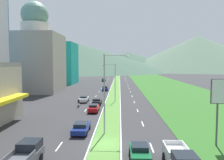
% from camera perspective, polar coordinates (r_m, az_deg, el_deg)
% --- Properties ---
extents(ground_plane, '(600.00, 600.00, 0.00)m').
position_cam_1_polar(ground_plane, '(26.33, -1.66, -16.12)').
color(ground_plane, '#2D2D30').
extents(grass_median, '(3.20, 240.00, 0.06)m').
position_cam_1_polar(grass_median, '(85.14, 0.88, -1.95)').
color(grass_median, '#518438').
rests_on(grass_median, ground_plane).
extents(grass_verge_right, '(24.00, 240.00, 0.06)m').
position_cam_1_polar(grass_verge_right, '(87.23, 14.54, -1.94)').
color(grass_verge_right, '#2D6023').
rests_on(grass_verge_right, ground_plane).
extents(lane_dash_left_2, '(0.16, 2.80, 0.01)m').
position_cam_1_polar(lane_dash_left_2, '(26.40, -13.35, -16.16)').
color(lane_dash_left_2, silver).
rests_on(lane_dash_left_2, ground_plane).
extents(lane_dash_left_3, '(0.16, 2.80, 0.01)m').
position_cam_1_polar(lane_dash_left_3, '(35.32, -9.17, -10.84)').
color(lane_dash_left_3, silver).
rests_on(lane_dash_left_3, ground_plane).
extents(lane_dash_left_4, '(0.16, 2.80, 0.01)m').
position_cam_1_polar(lane_dash_left_4, '(44.53, -6.77, -7.67)').
color(lane_dash_left_4, silver).
rests_on(lane_dash_left_4, ground_plane).
extents(lane_dash_left_5, '(0.16, 2.80, 0.01)m').
position_cam_1_polar(lane_dash_left_5, '(53.88, -5.22, -5.58)').
color(lane_dash_left_5, silver).
rests_on(lane_dash_left_5, ground_plane).
extents(lane_dash_left_6, '(0.16, 2.80, 0.01)m').
position_cam_1_polar(lane_dash_left_6, '(63.31, -4.14, -4.11)').
color(lane_dash_left_6, silver).
rests_on(lane_dash_left_6, ground_plane).
extents(lane_dash_left_7, '(0.16, 2.80, 0.01)m').
position_cam_1_polar(lane_dash_left_7, '(72.78, -3.34, -3.02)').
color(lane_dash_left_7, silver).
rests_on(lane_dash_left_7, ground_plane).
extents(lane_dash_left_8, '(0.16, 2.80, 0.01)m').
position_cam_1_polar(lane_dash_left_8, '(82.29, -2.72, -2.18)').
color(lane_dash_left_8, silver).
rests_on(lane_dash_left_8, ground_plane).
extents(lane_dash_left_9, '(0.16, 2.80, 0.01)m').
position_cam_1_polar(lane_dash_left_9, '(91.81, -2.23, -1.52)').
color(lane_dash_left_9, silver).
rests_on(lane_dash_left_9, ground_plane).
extents(lane_dash_left_10, '(0.16, 2.80, 0.01)m').
position_cam_1_polar(lane_dash_left_10, '(101.36, -1.84, -0.98)').
color(lane_dash_left_10, silver).
rests_on(lane_dash_left_10, ground_plane).
extents(lane_dash_left_11, '(0.16, 2.80, 0.01)m').
position_cam_1_polar(lane_dash_left_11, '(110.91, -1.51, -0.53)').
color(lane_dash_left_11, silver).
rests_on(lane_dash_left_11, ground_plane).
extents(lane_dash_left_12, '(0.16, 2.80, 0.01)m').
position_cam_1_polar(lane_dash_left_12, '(120.47, -1.24, -0.16)').
color(lane_dash_left_12, silver).
rests_on(lane_dash_left_12, ground_plane).
extents(lane_dash_left_13, '(0.16, 2.80, 0.01)m').
position_cam_1_polar(lane_dash_left_13, '(130.04, -1.00, 0.16)').
color(lane_dash_left_13, silver).
rests_on(lane_dash_left_13, ground_plane).
extents(lane_dash_left_14, '(0.16, 2.80, 0.01)m').
position_cam_1_polar(lane_dash_left_14, '(139.62, -0.80, 0.44)').
color(lane_dash_left_14, silver).
rests_on(lane_dash_left_14, ground_plane).
extents(lane_dash_left_15, '(0.16, 2.80, 0.01)m').
position_cam_1_polar(lane_dash_left_15, '(149.19, -0.62, 0.68)').
color(lane_dash_left_15, silver).
rests_on(lane_dash_left_15, ground_plane).
extents(lane_dash_right_2, '(0.16, 2.80, 0.01)m').
position_cam_1_polar(lane_dash_right_2, '(25.79, 10.11, -16.61)').
color(lane_dash_right_2, silver).
rests_on(lane_dash_right_2, ground_plane).
extents(lane_dash_right_3, '(0.16, 2.80, 0.01)m').
position_cam_1_polar(lane_dash_right_3, '(34.87, 7.83, -11.03)').
color(lane_dash_right_3, silver).
rests_on(lane_dash_right_3, ground_plane).
extents(lane_dash_right_4, '(0.16, 2.80, 0.01)m').
position_cam_1_polar(lane_dash_right_4, '(44.17, 6.55, -7.76)').
color(lane_dash_right_4, silver).
rests_on(lane_dash_right_4, ground_plane).
extents(lane_dash_right_5, '(0.16, 2.80, 0.01)m').
position_cam_1_polar(lane_dash_right_5, '(53.58, 5.72, -5.64)').
color(lane_dash_right_5, silver).
rests_on(lane_dash_right_5, ground_plane).
extents(lane_dash_right_6, '(0.16, 2.80, 0.01)m').
position_cam_1_polar(lane_dash_right_6, '(63.05, 5.14, -4.15)').
color(lane_dash_right_6, silver).
rests_on(lane_dash_right_6, ground_plane).
extents(lane_dash_right_7, '(0.16, 2.80, 0.01)m').
position_cam_1_polar(lane_dash_right_7, '(72.56, 4.72, -3.05)').
color(lane_dash_right_7, silver).
rests_on(lane_dash_right_7, ground_plane).
extents(lane_dash_right_8, '(0.16, 2.80, 0.01)m').
position_cam_1_polar(lane_dash_right_8, '(82.09, 4.40, -2.21)').
color(lane_dash_right_8, silver).
rests_on(lane_dash_right_8, ground_plane).
extents(lane_dash_right_9, '(0.16, 2.80, 0.01)m').
position_cam_1_polar(lane_dash_right_9, '(91.64, 4.14, -1.54)').
color(lane_dash_right_9, silver).
rests_on(lane_dash_right_9, ground_plane).
extents(lane_dash_right_10, '(0.16, 2.80, 0.01)m').
position_cam_1_polar(lane_dash_right_10, '(101.20, 3.93, -1.00)').
color(lane_dash_right_10, silver).
rests_on(lane_dash_right_10, ground_plane).
extents(lane_dash_right_11, '(0.16, 2.80, 0.01)m').
position_cam_1_polar(lane_dash_right_11, '(110.77, 3.76, -0.55)').
color(lane_dash_right_11, silver).
rests_on(lane_dash_right_11, ground_plane).
extents(lane_dash_right_12, '(0.16, 2.80, 0.01)m').
position_cam_1_polar(lane_dash_right_12, '(120.34, 3.62, -0.17)').
color(lane_dash_right_12, silver).
rests_on(lane_dash_right_12, ground_plane).
extents(lane_dash_right_13, '(0.16, 2.80, 0.01)m').
position_cam_1_polar(lane_dash_right_13, '(129.92, 3.49, 0.15)').
color(lane_dash_right_13, silver).
rests_on(lane_dash_right_13, ground_plane).
extents(lane_dash_right_14, '(0.16, 2.80, 0.01)m').
position_cam_1_polar(lane_dash_right_14, '(139.50, 3.39, 0.43)').
color(lane_dash_right_14, silver).
rests_on(lane_dash_right_14, ground_plane).
extents(lane_dash_right_15, '(0.16, 2.80, 0.01)m').
position_cam_1_polar(lane_dash_right_15, '(149.09, 3.30, 0.67)').
color(lane_dash_right_15, silver).
rests_on(lane_dash_right_15, ground_plane).
extents(edge_line_median_left, '(0.16, 240.00, 0.01)m').
position_cam_1_polar(edge_line_median_left, '(85.20, -0.30, -1.96)').
color(edge_line_median_left, silver).
rests_on(edge_line_median_left, ground_plane).
extents(edge_line_median_right, '(0.16, 240.00, 0.01)m').
position_cam_1_polar(edge_line_median_right, '(85.13, 2.05, -1.97)').
color(edge_line_median_right, silver).
rests_on(edge_line_median_right, ground_plane).
extents(domed_building, '(15.92, 15.92, 28.98)m').
position_cam_1_polar(domed_building, '(76.81, -18.88, 5.81)').
color(domed_building, '#9E9384').
rests_on(domed_building, ground_plane).
extents(midrise_colored, '(16.62, 16.62, 18.56)m').
position_cam_1_polar(midrise_colored, '(105.80, -13.81, 4.15)').
color(midrise_colored, teal).
rests_on(midrise_colored, ground_plane).
extents(hill_far_left, '(224.75, 224.75, 34.10)m').
position_cam_1_polar(hill_far_left, '(271.44, -9.09, 5.81)').
color(hill_far_left, '#3D5647').
rests_on(hill_far_left, ground_plane).
extents(hill_far_center, '(175.37, 175.37, 25.33)m').
position_cam_1_polar(hill_far_center, '(310.32, 3.99, 4.83)').
color(hill_far_center, '#3D5647').
rests_on(hill_far_center, ground_plane).
extents(hill_far_right, '(197.99, 197.99, 44.63)m').
position_cam_1_polar(hill_far_right, '(307.41, 20.99, 6.37)').
color(hill_far_right, '#516B56').
rests_on(hill_far_right, ground_plane).
extents(street_lamp_near, '(3.33, 0.32, 10.38)m').
position_cam_1_polar(street_lamp_near, '(28.65, -1.29, -2.20)').
color(street_lamp_near, '#99999E').
rests_on(street_lamp_near, ground_plane).
extents(street_lamp_mid, '(3.31, 0.28, 9.14)m').
position_cam_1_polar(street_lamp_mid, '(53.20, 0.39, 0.06)').
color(street_lamp_mid, '#99999E').
rests_on(street_lamp_mid, ground_plane).
extents(car_1, '(1.94, 4.02, 1.47)m').
position_cam_1_polar(car_1, '(22.36, 7.09, -17.84)').
color(car_1, '#0C5128').
rests_on(car_1, ground_plane).
extents(car_2, '(1.92, 4.64, 1.59)m').
position_cam_1_polar(car_2, '(75.69, -1.78, -2.13)').
color(car_2, navy).
rests_on(car_2, ground_plane).
extents(car_3, '(2.04, 4.76, 1.41)m').
position_cam_1_polar(car_3, '(30.43, -7.88, -11.89)').
color(car_3, navy).
rests_on(car_3, ground_plane).
extents(car_4, '(1.86, 4.57, 1.49)m').
position_cam_1_polar(car_4, '(53.73, -7.14, -4.80)').
color(car_4, silver).
rests_on(car_4, ground_plane).
extents(car_5, '(1.97, 4.79, 1.50)m').
position_cam_1_polar(car_5, '(115.58, -2.12, 0.04)').
color(car_5, '#0C5128').
rests_on(car_5, ground_plane).
extents(car_6, '(2.03, 4.46, 1.39)m').
position_cam_1_polar(car_6, '(50.13, -3.90, -5.47)').
color(car_6, black).
rests_on(car_6, ground_plane).
extents(car_7, '(1.92, 4.41, 1.47)m').
position_cam_1_polar(car_7, '(42.78, -4.72, -7.11)').
color(car_7, maroon).
rests_on(car_7, ground_plane).
extents(pickup_truck_0, '(2.18, 5.40, 2.00)m').
position_cam_1_polar(pickup_truck_0, '(20.94, 17.08, -18.91)').
color(pickup_truck_0, silver).
rests_on(pickup_truck_0, ground_plane).
extents(pickup_truck_1, '(2.18, 5.40, 2.00)m').
position_cam_1_polar(pickup_truck_1, '(21.99, -21.52, -17.86)').
color(pickup_truck_1, '#515459').
rests_on(pickup_truck_1, ground_plane).
extents(motorcycle_rider, '(0.36, 2.00, 1.80)m').
position_cam_1_polar(motorcycle_rider, '(47.75, -8.50, -5.98)').
color(motorcycle_rider, black).
rests_on(motorcycle_rider, ground_plane).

